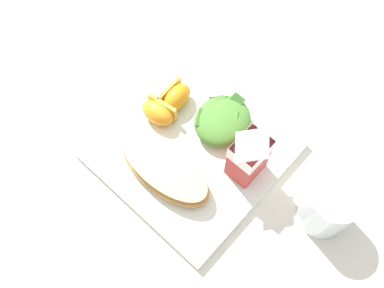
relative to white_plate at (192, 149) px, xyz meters
The scene contains 9 objects.
ground 0.01m from the white_plate, ahead, with size 3.00×3.00×0.00m, color beige.
white_plate is the anchor object (origin of this frame).
cheesy_pizza_bread 0.07m from the white_plate, ahead, with size 0.09×0.17×0.04m.
green_salad_pile 0.07m from the white_plate, 169.74° to the left, with size 0.10×0.09×0.04m.
milk_carton 0.12m from the white_plate, 107.97° to the left, with size 0.06×0.04×0.11m.
orange_wedge_front 0.09m from the white_plate, 119.17° to the right, with size 0.06×0.04×0.04m.
orange_wedge_middle 0.08m from the white_plate, 89.57° to the right, with size 0.04×0.06×0.04m.
paper_napkin 0.24m from the white_plate, 99.35° to the right, with size 0.11×0.11×0.00m, color white.
drinking_clear_cup 0.24m from the white_plate, 103.09° to the left, with size 0.07×0.07×0.09m, color silver.
Camera 1 is at (0.22, 0.20, 0.65)m, focal length 39.45 mm.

